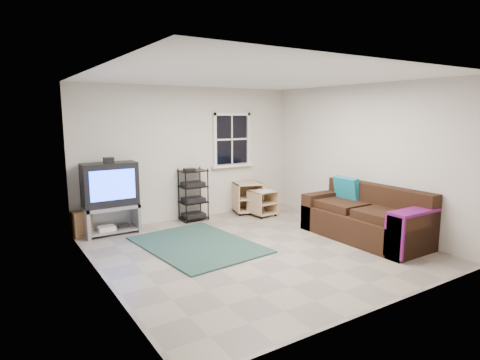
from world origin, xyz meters
TOP-DOWN VIEW (x-y plane):
  - room at (0.95, 2.27)m, footprint 4.60×4.62m
  - tv_unit at (-1.66, 2.05)m, footprint 0.92×0.46m
  - av_rack at (-0.05, 2.09)m, footprint 0.51×0.37m
  - side_table_left at (1.18, 2.05)m, footprint 0.67×0.67m
  - side_table_right at (1.30, 1.66)m, footprint 0.51×0.52m
  - sofa at (1.85, -0.55)m, footprint 0.94×2.12m
  - shag_rug at (-0.69, 0.65)m, footprint 1.72×2.23m
  - paper_bag at (-2.14, 2.14)m, footprint 0.35×0.27m

SIDE VIEW (x-z plane):
  - shag_rug at x=-0.69m, z-range 0.00..0.02m
  - paper_bag at x=-2.14m, z-range 0.00..0.44m
  - side_table_right at x=1.30m, z-range 0.03..0.58m
  - sofa at x=1.85m, z-range -0.14..0.83m
  - side_table_left at x=1.18m, z-range 0.02..0.67m
  - av_rack at x=-0.05m, z-range -0.07..0.96m
  - tv_unit at x=-1.66m, z-range 0.07..1.41m
  - room at x=0.95m, z-range -0.82..3.78m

